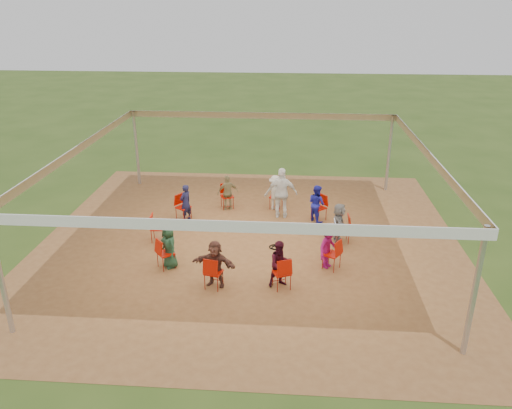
# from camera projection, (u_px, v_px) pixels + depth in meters

# --- Properties ---
(ground) EXTENTS (80.00, 80.00, 0.00)m
(ground) POSITION_uv_depth(u_px,v_px,m) (250.00, 241.00, 15.62)
(ground) COLOR #314816
(ground) RESTS_ON ground
(dirt_patch) EXTENTS (13.00, 13.00, 0.00)m
(dirt_patch) POSITION_uv_depth(u_px,v_px,m) (250.00, 241.00, 15.62)
(dirt_patch) COLOR brown
(dirt_patch) RESTS_ON ground
(tent) EXTENTS (10.33, 10.33, 3.00)m
(tent) POSITION_uv_depth(u_px,v_px,m) (250.00, 169.00, 14.73)
(tent) COLOR #B2B2B7
(tent) RESTS_ON ground
(chair_0) EXTENTS (0.47, 0.45, 0.90)m
(chair_0) POSITION_uv_depth(u_px,v_px,m) (342.00, 229.00, 15.42)
(chair_0) COLOR #C61101
(chair_0) RESTS_ON ground
(chair_1) EXTENTS (0.61, 0.60, 0.90)m
(chair_1) POSITION_uv_depth(u_px,v_px,m) (319.00, 208.00, 16.99)
(chair_1) COLOR #C61101
(chair_1) RESTS_ON ground
(chair_2) EXTENTS (0.52, 0.53, 0.90)m
(chair_2) POSITION_uv_depth(u_px,v_px,m) (276.00, 197.00, 17.97)
(chair_2) COLOR #C61101
(chair_2) RESTS_ON ground
(chair_3) EXTENTS (0.55, 0.56, 0.90)m
(chair_3) POSITION_uv_depth(u_px,v_px,m) (227.00, 196.00, 17.98)
(chair_3) COLOR #C61101
(chair_3) RESTS_ON ground
(chair_4) EXTENTS (0.60, 0.59, 0.90)m
(chair_4) POSITION_uv_depth(u_px,v_px,m) (183.00, 207.00, 17.03)
(chair_4) COLOR #C61101
(chair_4) RESTS_ON ground
(chair_5) EXTENTS (0.47, 0.45, 0.90)m
(chair_5) POSITION_uv_depth(u_px,v_px,m) (158.00, 228.00, 15.48)
(chair_5) COLOR #C61101
(chair_5) RESTS_ON ground
(chair_6) EXTENTS (0.61, 0.60, 0.90)m
(chair_6) POSITION_uv_depth(u_px,v_px,m) (166.00, 253.00, 13.92)
(chair_6) COLOR #C61101
(chair_6) RESTS_ON ground
(chair_7) EXTENTS (0.52, 0.53, 0.90)m
(chair_7) POSITION_uv_depth(u_px,v_px,m) (214.00, 272.00, 12.94)
(chair_7) COLOR #C61101
(chair_7) RESTS_ON ground
(chair_8) EXTENTS (0.55, 0.56, 0.90)m
(chair_8) POSITION_uv_depth(u_px,v_px,m) (282.00, 273.00, 12.92)
(chair_8) COLOR #C61101
(chair_8) RESTS_ON ground
(chair_9) EXTENTS (0.60, 0.59, 0.90)m
(chair_9) POSITION_uv_depth(u_px,v_px,m) (332.00, 254.00, 13.87)
(chair_9) COLOR #C61101
(chair_9) RESTS_ON ground
(person_seated_0) EXTENTS (0.52, 1.22, 1.28)m
(person_seated_0) POSITION_uv_depth(u_px,v_px,m) (339.00, 223.00, 15.35)
(person_seated_0) COLOR gray
(person_seated_0) RESTS_ON ground
(person_seated_1) EXTENTS (0.67, 0.71, 1.28)m
(person_seated_1) POSITION_uv_depth(u_px,v_px,m) (317.00, 203.00, 16.85)
(person_seated_1) COLOR #1E21A3
(person_seated_1) RESTS_ON ground
(person_seated_2) EXTENTS (0.90, 0.60, 1.28)m
(person_seated_2) POSITION_uv_depth(u_px,v_px,m) (275.00, 193.00, 17.79)
(person_seated_2) COLOR beige
(person_seated_2) RESTS_ON ground
(person_seated_3) EXTENTS (0.84, 0.63, 1.28)m
(person_seated_3) POSITION_uv_depth(u_px,v_px,m) (228.00, 192.00, 17.80)
(person_seated_3) COLOR #928456
(person_seated_3) RESTS_ON ground
(person_seated_4) EXTENTS (0.51, 0.56, 1.28)m
(person_seated_4) POSITION_uv_depth(u_px,v_px,m) (186.00, 203.00, 16.89)
(person_seated_4) COLOR #1A1B3E
(person_seated_4) RESTS_ON ground
(person_seated_5) EXTENTS (0.67, 0.71, 1.28)m
(person_seated_5) POSITION_uv_depth(u_px,v_px,m) (169.00, 246.00, 13.91)
(person_seated_5) COLOR #22492F
(person_seated_5) RESTS_ON ground
(person_seated_6) EXTENTS (1.26, 0.73, 1.28)m
(person_seated_6) POSITION_uv_depth(u_px,v_px,m) (215.00, 264.00, 12.97)
(person_seated_6) COLOR brown
(person_seated_6) RESTS_ON ground
(person_seated_7) EXTENTS (0.71, 0.56, 1.28)m
(person_seated_7) POSITION_uv_depth(u_px,v_px,m) (280.00, 264.00, 12.95)
(person_seated_7) COLOR #3A0C1A
(person_seated_7) RESTS_ON ground
(person_seated_8) EXTENTS (0.79, 0.92, 1.28)m
(person_seated_8) POSITION_uv_depth(u_px,v_px,m) (328.00, 247.00, 13.86)
(person_seated_8) COLOR #90105A
(person_seated_8) RESTS_ON ground
(standing_person) EXTENTS (1.06, 0.58, 1.78)m
(standing_person) POSITION_uv_depth(u_px,v_px,m) (282.00, 193.00, 17.05)
(standing_person) COLOR white
(standing_person) RESTS_ON ground
(cable_coil) EXTENTS (0.40, 0.40, 0.03)m
(cable_coil) POSITION_uv_depth(u_px,v_px,m) (275.00, 247.00, 15.20)
(cable_coil) COLOR black
(cable_coil) RESTS_ON ground
(laptop) EXTENTS (0.29, 0.35, 0.23)m
(laptop) POSITION_uv_depth(u_px,v_px,m) (334.00, 224.00, 15.37)
(laptop) COLOR #B7B7BC
(laptop) RESTS_ON ground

